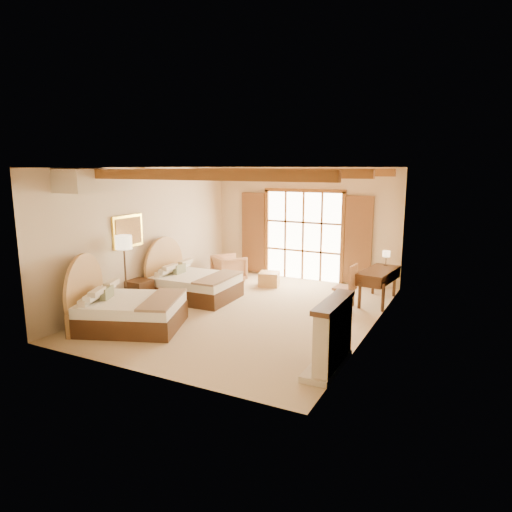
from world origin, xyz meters
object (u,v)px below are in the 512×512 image
Objects in this scene: nightstand at (140,293)px; desk at (378,285)px; bed_far at (190,282)px; armchair at (229,268)px; bed_near at (125,308)px.

desk is (4.96, 2.76, 0.13)m from nightstand.
bed_far is 4.58m from desk.
armchair is 0.53× the size of desk.
desk is at bearing 20.32° from bed_far.
armchair is at bearing 79.31° from nightstand.
bed_near is 2.34m from bed_far.
desk reaches higher than nightstand.
nightstand is (-0.71, -1.05, -0.09)m from bed_far.
armchair is at bearing -174.88° from desk.
nightstand is 3.01m from armchair.
bed_far is at bearing 123.75° from armchair.
bed_far is at bearing 69.31° from bed_near.
desk is (4.25, 1.71, 0.04)m from bed_far.
bed_near reaches higher than bed_far.
bed_far is 1.28× the size of desk.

